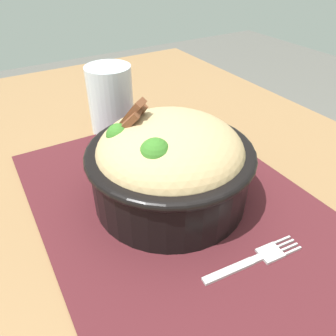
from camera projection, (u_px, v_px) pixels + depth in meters
The scene contains 5 objects.
table at pixel (176, 238), 0.48m from camera, with size 1.27×0.80×0.71m.
placemat at pixel (181, 205), 0.44m from camera, with size 0.47×0.34×0.00m, color #47191E.
bowl at pixel (168, 163), 0.42m from camera, with size 0.25×0.25×0.14m.
fork at pixel (257, 259), 0.37m from camera, with size 0.03×0.13×0.00m.
drinking_glass at pixel (111, 103), 0.59m from camera, with size 0.08×0.08×0.12m.
Camera 1 is at (0.28, -0.18, 1.01)m, focal length 35.21 mm.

